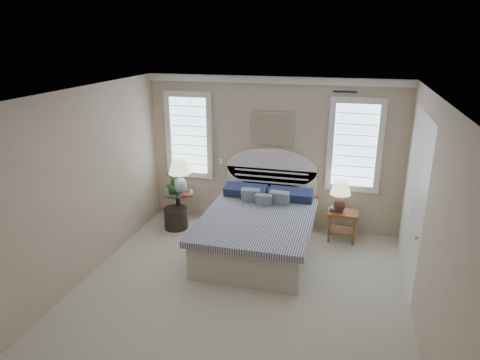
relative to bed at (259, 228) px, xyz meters
name	(u,v)px	position (x,y,z in m)	size (l,w,h in m)	color
floor	(235,299)	(0.00, -1.46, -0.39)	(4.50, 5.00, 0.01)	#BCB4A0
ceiling	(235,96)	(0.00, -1.46, 2.31)	(4.50, 5.00, 0.01)	silver
wall_back	(272,154)	(0.00, 1.04, 0.96)	(4.50, 0.02, 2.70)	#BBA58C
wall_left	(76,190)	(-2.25, -1.46, 0.96)	(0.02, 5.00, 2.70)	#BBA58C
wall_right	(430,225)	(2.25, -1.46, 0.96)	(0.02, 5.00, 2.70)	#BBA58C
crown_molding	(274,80)	(0.00, 1.00, 2.25)	(4.50, 0.08, 0.12)	white
hvac_vent	(345,92)	(1.20, -0.66, 2.29)	(0.30, 0.20, 0.02)	#B2B2B2
switch_plate	(221,161)	(-0.95, 1.03, 0.76)	(0.08, 0.01, 0.12)	white
window_left	(189,135)	(-1.55, 1.02, 1.21)	(0.90, 0.06, 1.60)	#C9E4FF
window_right	(355,145)	(1.40, 1.02, 1.21)	(0.90, 0.06, 1.60)	#C9E4FF
painting	(273,128)	(0.00, 1.00, 1.43)	(0.74, 0.04, 0.58)	silver
closet_door	(414,199)	(2.23, -0.26, 0.81)	(0.02, 1.80, 2.40)	white
bed	(259,228)	(0.00, 0.00, 0.00)	(1.72, 2.28, 1.47)	#B5B09F
side_table_left	(178,205)	(-1.65, 0.59, 0.00)	(0.56, 0.56, 0.63)	black
nightstand_right	(342,219)	(1.30, 0.69, 0.00)	(0.50, 0.40, 0.53)	#935830
floor_pot	(176,218)	(-1.64, 0.42, -0.19)	(0.42, 0.42, 0.39)	black
lamp_left	(180,172)	(-1.58, 0.57, 0.64)	(0.51, 0.51, 0.65)	white
lamp_right	(340,193)	(1.23, 0.66, 0.48)	(0.43, 0.43, 0.55)	black
potted_plant	(173,182)	(-1.72, 0.55, 0.46)	(0.24, 0.24, 0.43)	#2D7231
books_left	(187,195)	(-1.43, 0.48, 0.26)	(0.24, 0.21, 0.03)	maroon
books_right	(336,209)	(1.18, 0.66, 0.18)	(0.21, 0.17, 0.08)	maroon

